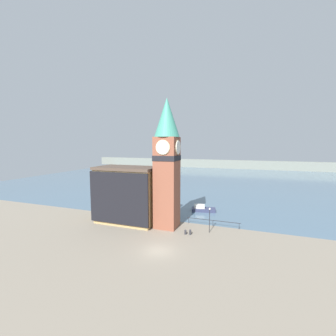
{
  "coord_description": "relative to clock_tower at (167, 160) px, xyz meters",
  "views": [
    {
      "loc": [
        11.13,
        -27.03,
        14.45
      ],
      "look_at": [
        -0.99,
        6.69,
        10.66
      ],
      "focal_mm": 24.0,
      "sensor_mm": 36.0,
      "label": 1
    }
  ],
  "objects": [
    {
      "name": "ground_plane",
      "position": [
        1.99,
        -8.91,
        -11.81
      ],
      "size": [
        160.0,
        160.0,
        0.0
      ],
      "primitive_type": "plane",
      "color": "gray"
    },
    {
      "name": "water",
      "position": [
        1.99,
        63.18,
        -11.81
      ],
      "size": [
        160.0,
        120.0,
        0.0
      ],
      "color": "slate",
      "rests_on": "ground_plane"
    },
    {
      "name": "far_shoreline",
      "position": [
        1.99,
        103.18,
        -9.31
      ],
      "size": [
        180.0,
        3.0,
        5.0
      ],
      "color": "gray",
      "rests_on": "water"
    },
    {
      "name": "pier_railing",
      "position": [
        7.6,
        2.93,
        -10.87
      ],
      "size": [
        9.46,
        0.08,
        1.09
      ],
      "color": "#232328",
      "rests_on": "ground_plane"
    },
    {
      "name": "clock_tower",
      "position": [
        0.0,
        0.0,
        0.0
      ],
      "size": [
        4.31,
        4.31,
        22.21
      ],
      "color": "brown",
      "rests_on": "ground_plane"
    },
    {
      "name": "pier_building",
      "position": [
        -7.86,
        -0.16,
        -6.61
      ],
      "size": [
        11.41,
        6.31,
        10.37
      ],
      "color": "tan",
      "rests_on": "ground_plane"
    },
    {
      "name": "boat_near",
      "position": [
        4.14,
        11.26,
        -11.3
      ],
      "size": [
        5.32,
        3.08,
        1.41
      ],
      "rotation": [
        0.0,
        0.0,
        0.19
      ],
      "color": "#333856",
      "rests_on": "water"
    },
    {
      "name": "mooring_bollard_near",
      "position": [
        3.98,
        -2.21,
        -11.39
      ],
      "size": [
        0.36,
        0.36,
        0.79
      ],
      "color": "#2D2D33",
      "rests_on": "ground_plane"
    },
    {
      "name": "mooring_bollard_far",
      "position": [
        4.73,
        -2.05,
        -11.34
      ],
      "size": [
        0.35,
        0.35,
        0.86
      ],
      "color": "#2D2D33",
      "rests_on": "ground_plane"
    },
    {
      "name": "lamp_post",
      "position": [
        7.47,
        -0.12,
        -8.94
      ],
      "size": [
        0.32,
        0.32,
        4.13
      ],
      "color": "black",
      "rests_on": "ground_plane"
    }
  ]
}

